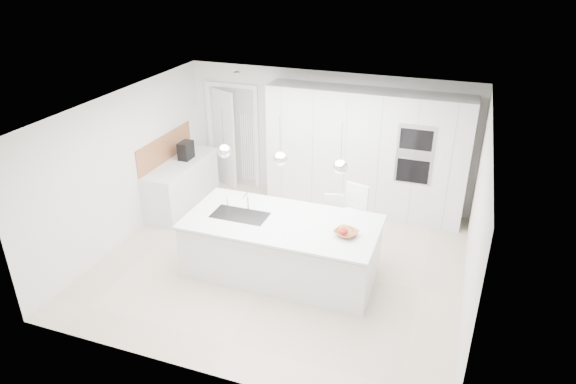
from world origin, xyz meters
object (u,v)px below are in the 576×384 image
(island_base, at_px, (281,250))
(bar_stool_left, at_px, (331,226))
(espresso_machine, at_px, (186,150))
(fruit_bowl, at_px, (346,233))
(bar_stool_right, at_px, (353,224))

(island_base, distance_m, bar_stool_left, 1.00)
(espresso_machine, relative_size, bar_stool_left, 0.34)
(fruit_bowl, distance_m, bar_stool_left, 1.08)
(bar_stool_left, distance_m, bar_stool_right, 0.38)
(fruit_bowl, bearing_deg, bar_stool_left, 116.54)
(espresso_machine, bearing_deg, bar_stool_left, -15.56)
(island_base, xyz_separation_m, fruit_bowl, (0.99, -0.05, 0.51))
(island_base, bearing_deg, fruit_bowl, -2.63)
(fruit_bowl, distance_m, espresso_machine, 3.93)
(fruit_bowl, height_order, espresso_machine, espresso_machine)
(fruit_bowl, bearing_deg, bar_stool_right, 95.42)
(bar_stool_right, bearing_deg, island_base, -122.73)
(island_base, xyz_separation_m, bar_stool_right, (0.90, 0.82, 0.18))
(espresso_machine, distance_m, bar_stool_right, 3.58)
(fruit_bowl, xyz_separation_m, bar_stool_right, (-0.08, 0.86, -0.33))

